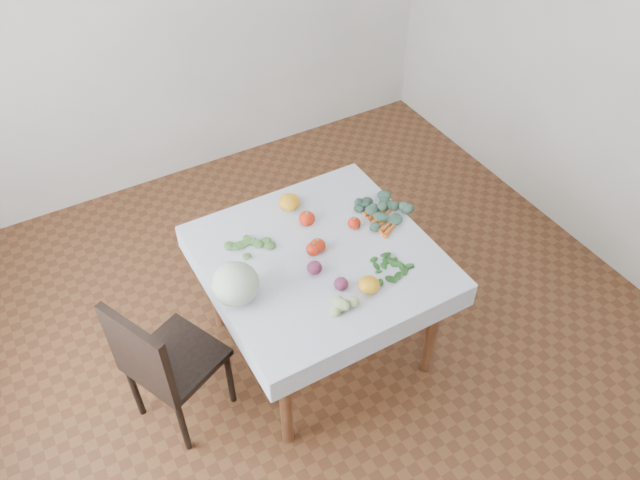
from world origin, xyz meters
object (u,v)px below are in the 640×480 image
object	(u,v)px
cabbage	(236,284)
carrot_bunch	(386,217)
chair	(161,361)
heirloom_back	(289,202)
table	(319,269)

from	to	relation	value
cabbage	carrot_bunch	distance (m)	0.94
chair	heirloom_back	distance (m)	1.07
table	cabbage	bearing A→B (deg)	-173.14
table	carrot_bunch	bearing A→B (deg)	7.36
table	carrot_bunch	distance (m)	0.47
heirloom_back	chair	bearing A→B (deg)	-155.22
chair	heirloom_back	size ratio (longest dim) A/B	7.44
chair	carrot_bunch	size ratio (longest dim) A/B	3.79
chair	carrot_bunch	bearing A→B (deg)	3.90
chair	cabbage	xyz separation A→B (m)	(0.41, -0.02, 0.35)
table	carrot_bunch	world-z (taller)	carrot_bunch
table	chair	world-z (taller)	chair
cabbage	carrot_bunch	bearing A→B (deg)	7.10
table	heirloom_back	bearing A→B (deg)	84.44
heirloom_back	carrot_bunch	xyz separation A→B (m)	(0.41, -0.34, -0.03)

